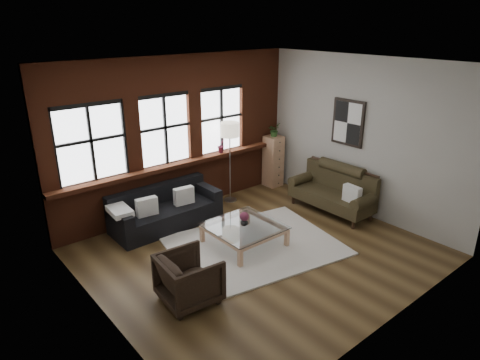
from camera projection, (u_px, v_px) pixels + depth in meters
floor at (258, 252)px, 7.50m from camera, size 5.50×5.50×0.00m
ceiling at (261, 64)px, 6.37m from camera, size 5.50×5.50×0.00m
wall_back at (177, 135)px, 8.73m from camera, size 5.50×0.00×5.50m
wall_front at (399, 217)px, 5.14m from camera, size 5.50×0.00×5.50m
wall_left at (95, 211)px, 5.29m from camera, size 0.00×5.00×5.00m
wall_right at (360, 137)px, 8.59m from camera, size 0.00×5.00×5.00m
brick_backwall at (178, 136)px, 8.69m from camera, size 5.50×0.12×3.20m
sill_ledge at (182, 163)px, 8.82m from camera, size 5.50×0.30×0.08m
window_left at (91, 144)px, 7.56m from camera, size 1.38×0.10×1.50m
window_mid at (165, 131)px, 8.46m from camera, size 1.38×0.10×1.50m
window_right at (221, 121)px, 9.30m from camera, size 1.38×0.10×1.50m
wall_poster at (348, 123)px, 8.69m from camera, size 0.05×0.74×0.94m
shag_rug at (255, 246)px, 7.68m from camera, size 3.22×2.74×0.03m
dark_sofa at (166, 208)px, 8.32m from camera, size 2.13×0.86×0.77m
pillow_a at (147, 207)px, 7.90m from camera, size 0.41×0.19×0.34m
pillow_b at (184, 196)px, 8.39m from camera, size 0.41×0.18×0.34m
vintage_settee at (331, 190)px, 8.89m from camera, size 0.82×1.85×0.99m
pillow_settee at (352, 194)px, 8.40m from camera, size 0.17×0.39×0.34m
armchair at (189, 278)px, 6.09m from camera, size 0.87×0.85×0.73m
coffee_table at (244, 235)px, 7.67m from camera, size 1.20×1.20×0.40m
vase at (244, 222)px, 7.57m from camera, size 0.17×0.17×0.14m
flowers at (244, 216)px, 7.54m from camera, size 0.16×0.16×0.16m
drawer_chest at (273, 161)px, 10.30m from camera, size 0.38×0.38×1.23m
potted_plant_top at (274, 130)px, 10.02m from camera, size 0.35×0.33×0.32m
floor_lamp at (230, 159)px, 9.28m from camera, size 0.40×0.40×1.94m
sill_plant at (221, 145)px, 9.33m from camera, size 0.20×0.18×0.32m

